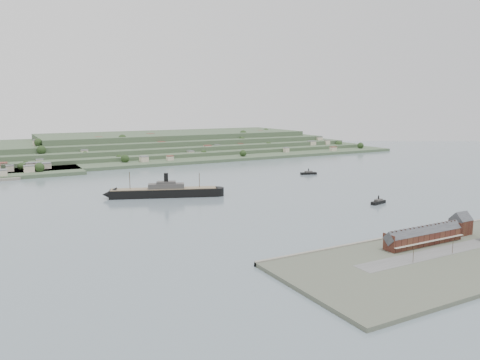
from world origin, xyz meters
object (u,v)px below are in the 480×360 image
gabled_building (461,224)px  steamship (161,192)px  terrace_row (424,236)px  tugboat (378,202)px

gabled_building → steamship: size_ratio=0.14×
terrace_row → steamship: size_ratio=0.55×
steamship → tugboat: steamship is taller
steamship → tugboat: (146.05, -111.65, -2.94)m
gabled_building → steamship: 238.16m
terrace_row → steamship: 225.28m
terrace_row → tugboat: size_ratio=3.42×
tugboat → terrace_row: bearing=-122.8°
gabled_building → steamship: (-120.47, 205.41, -3.52)m
tugboat → steamship: bearing=142.6°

